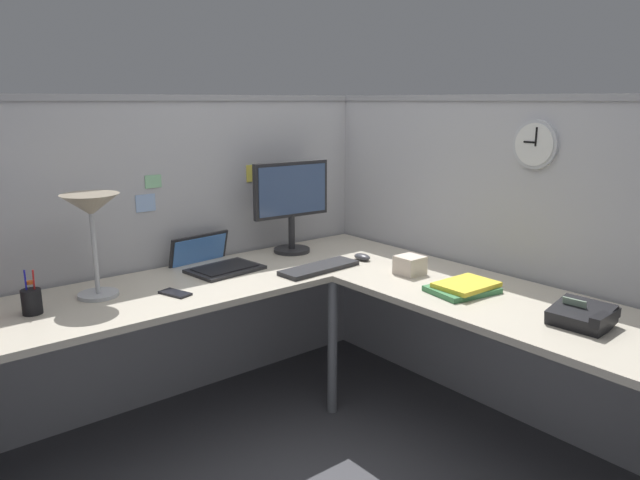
{
  "coord_description": "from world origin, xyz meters",
  "views": [
    {
      "loc": [
        -1.64,
        -1.95,
        1.55
      ],
      "look_at": [
        0.13,
        0.22,
        0.9
      ],
      "focal_mm": 33.45,
      "sensor_mm": 36.0,
      "label": 1
    }
  ],
  "objects_px": {
    "keyboard": "(319,268)",
    "wall_clock": "(536,144)",
    "monitor": "(292,200)",
    "computer_mouse": "(362,257)",
    "tissue_box": "(410,265)",
    "cell_phone": "(175,293)",
    "pen_cup": "(32,301)",
    "office_phone": "(583,316)",
    "book_stack": "(464,288)",
    "laptop": "(214,262)",
    "desk_lamp_dome": "(91,213)"
  },
  "relations": [
    {
      "from": "keyboard",
      "to": "wall_clock",
      "type": "relative_size",
      "value": 1.95
    },
    {
      "from": "monitor",
      "to": "keyboard",
      "type": "height_order",
      "value": "monitor"
    },
    {
      "from": "computer_mouse",
      "to": "tissue_box",
      "type": "height_order",
      "value": "tissue_box"
    },
    {
      "from": "monitor",
      "to": "cell_phone",
      "type": "distance_m",
      "value": 0.93
    },
    {
      "from": "tissue_box",
      "to": "pen_cup",
      "type": "bearing_deg",
      "value": 160.0
    },
    {
      "from": "office_phone",
      "to": "wall_clock",
      "type": "height_order",
      "value": "wall_clock"
    },
    {
      "from": "book_stack",
      "to": "tissue_box",
      "type": "height_order",
      "value": "tissue_box"
    },
    {
      "from": "book_stack",
      "to": "tissue_box",
      "type": "distance_m",
      "value": 0.34
    },
    {
      "from": "keyboard",
      "to": "office_phone",
      "type": "distance_m",
      "value": 1.24
    },
    {
      "from": "monitor",
      "to": "cell_phone",
      "type": "relative_size",
      "value": 3.47
    },
    {
      "from": "computer_mouse",
      "to": "wall_clock",
      "type": "distance_m",
      "value": 1.02
    },
    {
      "from": "wall_clock",
      "to": "keyboard",
      "type": "bearing_deg",
      "value": 132.1
    },
    {
      "from": "cell_phone",
      "to": "tissue_box",
      "type": "bearing_deg",
      "value": -40.3
    },
    {
      "from": "laptop",
      "to": "pen_cup",
      "type": "height_order",
      "value": "pen_cup"
    },
    {
      "from": "tissue_box",
      "to": "laptop",
      "type": "bearing_deg",
      "value": 133.37
    },
    {
      "from": "laptop",
      "to": "cell_phone",
      "type": "xyz_separation_m",
      "value": [
        -0.35,
        -0.28,
        -0.02
      ]
    },
    {
      "from": "laptop",
      "to": "cell_phone",
      "type": "relative_size",
      "value": 2.89
    },
    {
      "from": "office_phone",
      "to": "book_stack",
      "type": "height_order",
      "value": "office_phone"
    },
    {
      "from": "pen_cup",
      "to": "tissue_box",
      "type": "relative_size",
      "value": 1.5
    },
    {
      "from": "computer_mouse",
      "to": "wall_clock",
      "type": "relative_size",
      "value": 0.47
    },
    {
      "from": "tissue_box",
      "to": "wall_clock",
      "type": "xyz_separation_m",
      "value": [
        0.37,
        -0.4,
        0.58
      ]
    },
    {
      "from": "desk_lamp_dome",
      "to": "wall_clock",
      "type": "distance_m",
      "value": 1.96
    },
    {
      "from": "pen_cup",
      "to": "office_phone",
      "type": "height_order",
      "value": "pen_cup"
    },
    {
      "from": "monitor",
      "to": "book_stack",
      "type": "xyz_separation_m",
      "value": [
        0.16,
        -1.05,
        -0.27
      ]
    },
    {
      "from": "computer_mouse",
      "to": "book_stack",
      "type": "relative_size",
      "value": 0.33
    },
    {
      "from": "computer_mouse",
      "to": "keyboard",
      "type": "bearing_deg",
      "value": -179.17
    },
    {
      "from": "cell_phone",
      "to": "book_stack",
      "type": "xyz_separation_m",
      "value": [
        1.0,
        -0.78,
        0.02
      ]
    },
    {
      "from": "laptop",
      "to": "desk_lamp_dome",
      "type": "distance_m",
      "value": 0.71
    },
    {
      "from": "monitor",
      "to": "keyboard",
      "type": "bearing_deg",
      "value": -106.59
    },
    {
      "from": "monitor",
      "to": "keyboard",
      "type": "distance_m",
      "value": 0.48
    },
    {
      "from": "wall_clock",
      "to": "pen_cup",
      "type": "bearing_deg",
      "value": 153.4
    },
    {
      "from": "keyboard",
      "to": "book_stack",
      "type": "height_order",
      "value": "book_stack"
    },
    {
      "from": "laptop",
      "to": "computer_mouse",
      "type": "distance_m",
      "value": 0.77
    },
    {
      "from": "book_stack",
      "to": "cell_phone",
      "type": "bearing_deg",
      "value": 142.14
    },
    {
      "from": "pen_cup",
      "to": "desk_lamp_dome",
      "type": "bearing_deg",
      "value": 10.47
    },
    {
      "from": "book_stack",
      "to": "wall_clock",
      "type": "relative_size",
      "value": 1.41
    },
    {
      "from": "laptop",
      "to": "wall_clock",
      "type": "xyz_separation_m",
      "value": [
        1.04,
        -1.11,
        0.61
      ]
    },
    {
      "from": "wall_clock",
      "to": "cell_phone",
      "type": "bearing_deg",
      "value": 149.0
    },
    {
      "from": "keyboard",
      "to": "tissue_box",
      "type": "xyz_separation_m",
      "value": [
        0.29,
        -0.33,
        0.03
      ]
    },
    {
      "from": "monitor",
      "to": "pen_cup",
      "type": "relative_size",
      "value": 2.78
    },
    {
      "from": "cell_phone",
      "to": "desk_lamp_dome",
      "type": "bearing_deg",
      "value": 128.2
    },
    {
      "from": "keyboard",
      "to": "computer_mouse",
      "type": "relative_size",
      "value": 4.13
    },
    {
      "from": "office_phone",
      "to": "computer_mouse",
      "type": "bearing_deg",
      "value": 89.66
    },
    {
      "from": "pen_cup",
      "to": "wall_clock",
      "type": "distance_m",
      "value": 2.23
    },
    {
      "from": "desk_lamp_dome",
      "to": "tissue_box",
      "type": "bearing_deg",
      "value": -25.72
    },
    {
      "from": "computer_mouse",
      "to": "book_stack",
      "type": "height_order",
      "value": "book_stack"
    },
    {
      "from": "laptop",
      "to": "computer_mouse",
      "type": "height_order",
      "value": "laptop"
    },
    {
      "from": "monitor",
      "to": "wall_clock",
      "type": "bearing_deg",
      "value": -63.73
    },
    {
      "from": "keyboard",
      "to": "pen_cup",
      "type": "bearing_deg",
      "value": 165.82
    },
    {
      "from": "office_phone",
      "to": "wall_clock",
      "type": "xyz_separation_m",
      "value": [
        0.37,
        0.48,
        0.59
      ]
    }
  ]
}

